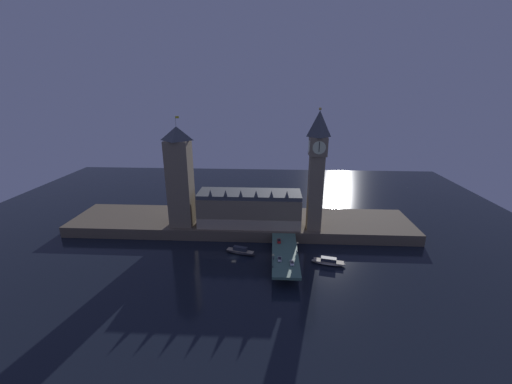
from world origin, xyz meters
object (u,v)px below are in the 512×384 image
victoria_tower (180,177)px  pedestrian_mid_walk (297,252)px  car_southbound_lead (292,263)px  street_lamp_near (273,259)px  car_northbound_trail (280,259)px  boat_downstream (328,262)px  clock_tower (317,168)px  pedestrian_near_rail (274,258)px  car_northbound_lead (279,241)px  street_lamp_mid (298,246)px  boat_upstream (240,251)px

victoria_tower → pedestrian_mid_walk: size_ratio=37.94×
car_southbound_lead → street_lamp_near: street_lamp_near is taller
car_northbound_trail → boat_downstream: (25.89, 8.70, -5.84)m
clock_tower → car_southbound_lead: clock_tower is taller
pedestrian_near_rail → car_northbound_lead: bearing=81.3°
clock_tower → street_lamp_mid: 47.39m
victoria_tower → car_northbound_trail: 78.82m
clock_tower → car_southbound_lead: (-15.07, -41.86, -37.49)m
pedestrian_mid_walk → street_lamp_mid: (0.40, 0.51, 2.99)m
street_lamp_near → pedestrian_mid_walk: bearing=49.2°
victoria_tower → car_southbound_lead: 85.08m
boat_upstream → boat_downstream: size_ratio=0.97×
victoria_tower → car_northbound_trail: (60.01, -41.34, -30.05)m
car_northbound_trail → pedestrian_mid_walk: size_ratio=2.30×
street_lamp_mid → boat_upstream: (-30.81, 8.84, -8.85)m
street_lamp_near → boat_downstream: (29.26, 15.42, -9.63)m
car_northbound_lead → car_southbound_lead: (5.94, -23.05, 0.01)m
pedestrian_mid_walk → boat_downstream: (16.98, 1.21, -6.11)m
boat_downstream → car_southbound_lead: bearing=-149.1°
pedestrian_near_rail → boat_upstream: 25.38m
car_northbound_trail → car_southbound_lead: (5.94, -3.22, -0.01)m
clock_tower → street_lamp_near: 61.53m
victoria_tower → car_southbound_lead: victoria_tower is taller
car_northbound_trail → car_southbound_lead: size_ratio=0.88×
car_northbound_trail → boat_upstream: 27.88m
boat_downstream → clock_tower: bearing=99.3°
clock_tower → boat_upstream: size_ratio=4.02×
pedestrian_near_rail → pedestrian_mid_walk: 13.79m
boat_upstream → victoria_tower: bearing=147.5°
car_southbound_lead → street_lamp_mid: size_ratio=0.74×
clock_tower → car_southbound_lead: 58.18m
street_lamp_mid → boat_downstream: 18.93m
car_northbound_trail → boat_downstream: 27.93m
pedestrian_near_rail → car_southbound_lead: bearing=-22.7°
boat_downstream → victoria_tower: bearing=159.2°
victoria_tower → boat_downstream: bearing=-20.8°
pedestrian_near_rail → pedestrian_mid_walk: pedestrian_mid_walk is taller
clock_tower → pedestrian_mid_walk: (-12.10, -31.14, -37.20)m
pedestrian_mid_walk → victoria_tower: bearing=153.8°
car_northbound_lead → boat_downstream: bearing=-23.2°
car_northbound_trail → street_lamp_near: bearing=-116.6°
car_northbound_trail → street_lamp_mid: 12.70m
car_southbound_lead → pedestrian_mid_walk: (2.97, 10.72, 0.28)m
street_lamp_near → street_lamp_mid: bearing=49.3°
car_northbound_lead → boat_upstream: car_northbound_lead is taller
car_northbound_lead → pedestrian_mid_walk: size_ratio=2.59×
street_lamp_mid → boat_upstream: 33.25m
car_northbound_trail → street_lamp_mid: street_lamp_mid is taller
street_lamp_near → boat_upstream: street_lamp_near is taller
street_lamp_mid → boat_downstream: size_ratio=0.34×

